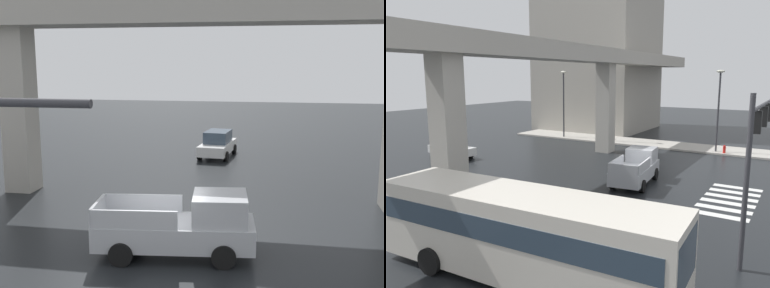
# 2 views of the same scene
# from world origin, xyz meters

# --- Properties ---
(ground_plane) EXTENTS (120.00, 120.00, 0.00)m
(ground_plane) POSITION_xyz_m (0.00, 0.00, 0.00)
(ground_plane) COLOR black
(crosswalk_stripes) EXTENTS (6.05, 2.80, 0.01)m
(crosswalk_stripes) POSITION_xyz_m (-0.00, -5.50, 0.01)
(crosswalk_stripes) COLOR silver
(crosswalk_stripes) RESTS_ON ground
(elevated_overpass) EXTENTS (56.69, 2.44, 9.01)m
(elevated_overpass) POSITION_xyz_m (0.00, 6.63, 7.79)
(elevated_overpass) COLOR #ADA89E
(elevated_overpass) RESTS_ON ground
(sidewalk_east) EXTENTS (4.00, 36.00, 0.15)m
(sidewalk_east) POSITION_xyz_m (14.35, 2.00, 0.07)
(sidewalk_east) COLOR #ADA89E
(sidewalk_east) RESTS_ON ground
(pickup_truck) EXTENTS (5.28, 2.51, 2.08)m
(pickup_truck) POSITION_xyz_m (0.62, 0.24, 0.99)
(pickup_truck) COLOR #A8AAAF
(pickup_truck) RESTS_ON ground
(city_bus) EXTENTS (3.19, 10.91, 2.99)m
(city_bus) POSITION_xyz_m (-12.31, -1.08, 1.72)
(city_bus) COLOR beige
(city_bus) RESTS_ON ground
(sedan_white) EXTENTS (2.30, 4.46, 1.72)m
(sedan_white) POSITION_xyz_m (-0.27, 16.42, 0.85)
(sedan_white) COLOR silver
(sedan_white) RESTS_ON ground
(traffic_signal_mast) EXTENTS (8.69, 0.32, 6.20)m
(traffic_signal_mast) POSITION_xyz_m (-5.25, -7.23, 4.55)
(traffic_signal_mast) COLOR #38383D
(traffic_signal_mast) RESTS_ON ground
(street_lamp_near_corner) EXTENTS (0.44, 0.70, 7.24)m
(street_lamp_near_corner) POSITION_xyz_m (13.15, -2.06, 4.56)
(street_lamp_near_corner) COLOR #38383D
(street_lamp_near_corner) RESTS_ON ground
(street_lamp_mid_block) EXTENTS (0.44, 0.70, 7.24)m
(street_lamp_mid_block) POSITION_xyz_m (13.15, 8.84, 4.56)
(street_lamp_mid_block) COLOR #38383D
(street_lamp_mid_block) RESTS_ON ground
(street_lamp_far_north) EXTENTS (0.44, 0.70, 7.24)m
(street_lamp_far_north) POSITION_xyz_m (13.15, 14.03, 4.56)
(street_lamp_far_north) COLOR #38383D
(street_lamp_far_north) RESTS_ON ground
(fire_hydrant) EXTENTS (0.24, 0.24, 0.85)m
(fire_hydrant) POSITION_xyz_m (12.75, -2.85, 0.43)
(fire_hydrant) COLOR red
(fire_hydrant) RESTS_ON ground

